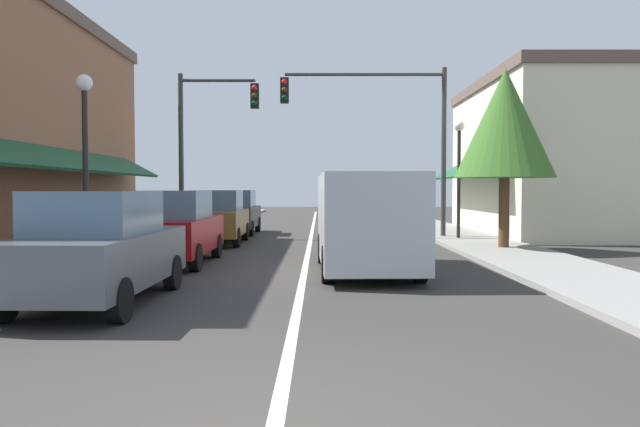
{
  "coord_description": "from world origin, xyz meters",
  "views": [
    {
      "loc": [
        0.34,
        -4.16,
        1.79
      ],
      "look_at": [
        0.36,
        13.64,
        1.08
      ],
      "focal_mm": 33.63,
      "sensor_mm": 36.0,
      "label": 1
    }
  ],
  "objects_px": {
    "traffic_signal_left_corner": "(205,131)",
    "tree_right_near": "(504,124)",
    "traffic_signal_mast_arm": "(388,121)",
    "street_lamp_left_near": "(84,137)",
    "parked_car_second_left": "(173,228)",
    "street_lamp_right_mid": "(458,159)",
    "parked_car_third_left": "(216,217)",
    "parked_car_far_left": "(234,212)",
    "parked_car_nearest_left": "(98,248)",
    "van_in_lane": "(365,219)"
  },
  "relations": [
    {
      "from": "parked_car_far_left",
      "to": "parked_car_third_left",
      "type": "bearing_deg",
      "value": -89.8
    },
    {
      "from": "parked_car_nearest_left",
      "to": "tree_right_near",
      "type": "xyz_separation_m",
      "value": [
        8.81,
        8.09,
        2.81
      ]
    },
    {
      "from": "traffic_signal_mast_arm",
      "to": "tree_right_near",
      "type": "xyz_separation_m",
      "value": [
        2.9,
        -4.17,
        -0.55
      ]
    },
    {
      "from": "parked_car_third_left",
      "to": "traffic_signal_left_corner",
      "type": "xyz_separation_m",
      "value": [
        -0.82,
        2.43,
        3.09
      ]
    },
    {
      "from": "parked_car_second_left",
      "to": "parked_car_far_left",
      "type": "relative_size",
      "value": 1.0
    },
    {
      "from": "parked_car_second_left",
      "to": "tree_right_near",
      "type": "height_order",
      "value": "tree_right_near"
    },
    {
      "from": "parked_car_far_left",
      "to": "street_lamp_left_near",
      "type": "height_order",
      "value": "street_lamp_left_near"
    },
    {
      "from": "parked_car_nearest_left",
      "to": "traffic_signal_left_corner",
      "type": "height_order",
      "value": "traffic_signal_left_corner"
    },
    {
      "from": "parked_car_far_left",
      "to": "tree_right_near",
      "type": "bearing_deg",
      "value": -37.74
    },
    {
      "from": "van_in_lane",
      "to": "traffic_signal_left_corner",
      "type": "height_order",
      "value": "traffic_signal_left_corner"
    },
    {
      "from": "street_lamp_left_near",
      "to": "street_lamp_right_mid",
      "type": "height_order",
      "value": "street_lamp_left_near"
    },
    {
      "from": "parked_car_second_left",
      "to": "parked_car_far_left",
      "type": "xyz_separation_m",
      "value": [
        0.07,
        9.78,
        0.0
      ]
    },
    {
      "from": "street_lamp_left_near",
      "to": "tree_right_near",
      "type": "distance_m",
      "value": 11.35
    },
    {
      "from": "street_lamp_left_near",
      "to": "street_lamp_right_mid",
      "type": "relative_size",
      "value": 1.03
    },
    {
      "from": "parked_car_second_left",
      "to": "street_lamp_left_near",
      "type": "xyz_separation_m",
      "value": [
        -1.63,
        -1.18,
        2.06
      ]
    },
    {
      "from": "street_lamp_left_near",
      "to": "tree_right_near",
      "type": "bearing_deg",
      "value": 22.01
    },
    {
      "from": "parked_car_third_left",
      "to": "van_in_lane",
      "type": "height_order",
      "value": "van_in_lane"
    },
    {
      "from": "parked_car_nearest_left",
      "to": "street_lamp_left_near",
      "type": "relative_size",
      "value": 0.96
    },
    {
      "from": "parked_car_far_left",
      "to": "van_in_lane",
      "type": "relative_size",
      "value": 0.79
    },
    {
      "from": "tree_right_near",
      "to": "parked_car_far_left",
      "type": "bearing_deg",
      "value": 142.62
    },
    {
      "from": "parked_car_far_left",
      "to": "traffic_signal_mast_arm",
      "type": "distance_m",
      "value": 7.25
    },
    {
      "from": "traffic_signal_left_corner",
      "to": "tree_right_near",
      "type": "distance_m",
      "value": 10.69
    },
    {
      "from": "parked_car_second_left",
      "to": "parked_car_far_left",
      "type": "bearing_deg",
      "value": 89.4
    },
    {
      "from": "parked_car_third_left",
      "to": "traffic_signal_left_corner",
      "type": "bearing_deg",
      "value": 107.35
    },
    {
      "from": "traffic_signal_mast_arm",
      "to": "parked_car_far_left",
      "type": "bearing_deg",
      "value": 156.62
    },
    {
      "from": "parked_car_third_left",
      "to": "tree_right_near",
      "type": "distance_m",
      "value": 9.48
    },
    {
      "from": "traffic_signal_left_corner",
      "to": "tree_right_near",
      "type": "xyz_separation_m",
      "value": [
        9.57,
        -4.75,
        -0.27
      ]
    },
    {
      "from": "parked_car_third_left",
      "to": "tree_right_near",
      "type": "xyz_separation_m",
      "value": [
        8.75,
        -2.32,
        2.81
      ]
    },
    {
      "from": "traffic_signal_mast_arm",
      "to": "street_lamp_left_near",
      "type": "xyz_separation_m",
      "value": [
        -7.6,
        -8.41,
        -1.3
      ]
    },
    {
      "from": "parked_car_second_left",
      "to": "street_lamp_right_mid",
      "type": "xyz_separation_m",
      "value": [
        8.33,
        6.44,
        1.98
      ]
    },
    {
      "from": "parked_car_nearest_left",
      "to": "parked_car_third_left",
      "type": "xyz_separation_m",
      "value": [
        0.06,
        10.41,
        0.0
      ]
    },
    {
      "from": "traffic_signal_mast_arm",
      "to": "traffic_signal_left_corner",
      "type": "relative_size",
      "value": 1.02
    },
    {
      "from": "parked_car_third_left",
      "to": "street_lamp_left_near",
      "type": "height_order",
      "value": "street_lamp_left_near"
    },
    {
      "from": "parked_car_second_left",
      "to": "van_in_lane",
      "type": "distance_m",
      "value": 4.69
    },
    {
      "from": "parked_car_third_left",
      "to": "parked_car_far_left",
      "type": "distance_m",
      "value": 4.4
    },
    {
      "from": "parked_car_second_left",
      "to": "street_lamp_left_near",
      "type": "height_order",
      "value": "street_lamp_left_near"
    },
    {
      "from": "parked_car_nearest_left",
      "to": "van_in_lane",
      "type": "height_order",
      "value": "van_in_lane"
    },
    {
      "from": "street_lamp_left_near",
      "to": "tree_right_near",
      "type": "height_order",
      "value": "tree_right_near"
    },
    {
      "from": "parked_car_third_left",
      "to": "parked_car_far_left",
      "type": "xyz_separation_m",
      "value": [
        -0.04,
        4.4,
        0.0
      ]
    },
    {
      "from": "traffic_signal_mast_arm",
      "to": "tree_right_near",
      "type": "distance_m",
      "value": 5.11
    },
    {
      "from": "parked_car_nearest_left",
      "to": "traffic_signal_left_corner",
      "type": "distance_m",
      "value": 13.23
    },
    {
      "from": "traffic_signal_left_corner",
      "to": "street_lamp_right_mid",
      "type": "distance_m",
      "value": 9.2
    },
    {
      "from": "traffic_signal_left_corner",
      "to": "parked_car_far_left",
      "type": "bearing_deg",
      "value": 68.43
    },
    {
      "from": "parked_car_nearest_left",
      "to": "parked_car_third_left",
      "type": "height_order",
      "value": "same"
    },
    {
      "from": "street_lamp_left_near",
      "to": "traffic_signal_mast_arm",
      "type": "bearing_deg",
      "value": 47.92
    },
    {
      "from": "street_lamp_left_near",
      "to": "parked_car_far_left",
      "type": "bearing_deg",
      "value": 81.18
    },
    {
      "from": "traffic_signal_left_corner",
      "to": "parked_car_second_left",
      "type": "bearing_deg",
      "value": -84.83
    },
    {
      "from": "parked_car_nearest_left",
      "to": "van_in_lane",
      "type": "bearing_deg",
      "value": 40.98
    },
    {
      "from": "street_lamp_right_mid",
      "to": "parked_car_far_left",
      "type": "bearing_deg",
      "value": 158.0
    },
    {
      "from": "parked_car_nearest_left",
      "to": "street_lamp_left_near",
      "type": "distance_m",
      "value": 4.68
    }
  ]
}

